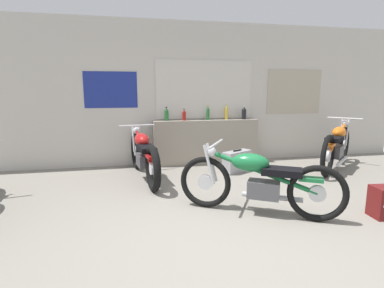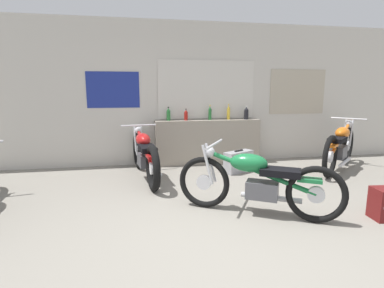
# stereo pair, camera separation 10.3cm
# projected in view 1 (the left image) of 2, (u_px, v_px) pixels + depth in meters

# --- Properties ---
(ground_plane) EXTENTS (24.00, 24.00, 0.00)m
(ground_plane) POSITION_uv_depth(u_px,v_px,m) (232.00, 244.00, 2.92)
(ground_plane) COLOR gray
(wall_back) EXTENTS (10.00, 0.07, 2.80)m
(wall_back) POSITION_uv_depth(u_px,v_px,m) (178.00, 94.00, 5.96)
(wall_back) COLOR beige
(wall_back) RESTS_ON ground_plane
(sill_counter) EXTENTS (2.11, 0.28, 0.89)m
(sill_counter) POSITION_uv_depth(u_px,v_px,m) (206.00, 142.00, 6.07)
(sill_counter) COLOR gray
(sill_counter) RESTS_ON ground_plane
(bottle_leftmost) EXTENTS (0.08, 0.08, 0.27)m
(bottle_leftmost) POSITION_uv_depth(u_px,v_px,m) (167.00, 115.00, 5.82)
(bottle_leftmost) COLOR #23662D
(bottle_leftmost) RESTS_ON sill_counter
(bottle_left_center) EXTENTS (0.07, 0.07, 0.23)m
(bottle_left_center) POSITION_uv_depth(u_px,v_px,m) (184.00, 115.00, 5.87)
(bottle_left_center) COLOR maroon
(bottle_left_center) RESTS_ON sill_counter
(bottle_center) EXTENTS (0.06, 0.06, 0.30)m
(bottle_center) POSITION_uv_depth(u_px,v_px,m) (208.00, 113.00, 5.98)
(bottle_center) COLOR #23662D
(bottle_center) RESTS_ON sill_counter
(bottle_right_center) EXTENTS (0.06, 0.06, 0.31)m
(bottle_right_center) POSITION_uv_depth(u_px,v_px,m) (226.00, 113.00, 6.07)
(bottle_right_center) COLOR gold
(bottle_right_center) RESTS_ON sill_counter
(bottle_rightmost) EXTENTS (0.09, 0.09, 0.27)m
(bottle_rightmost) POSITION_uv_depth(u_px,v_px,m) (244.00, 113.00, 6.11)
(bottle_rightmost) COLOR black
(bottle_rightmost) RESTS_ON sill_counter
(motorcycle_red) EXTENTS (0.65, 2.07, 0.86)m
(motorcycle_red) POSITION_uv_depth(u_px,v_px,m) (144.00, 155.00, 5.02)
(motorcycle_red) COLOR black
(motorcycle_red) RESTS_ON ground_plane
(motorcycle_orange) EXTENTS (1.62, 1.43, 0.94)m
(motorcycle_orange) POSITION_uv_depth(u_px,v_px,m) (337.00, 146.00, 5.62)
(motorcycle_orange) COLOR black
(motorcycle_orange) RESTS_ON ground_plane
(motorcycle_green) EXTENTS (1.74, 1.09, 0.85)m
(motorcycle_green) POSITION_uv_depth(u_px,v_px,m) (258.00, 181.00, 3.57)
(motorcycle_green) COLOR black
(motorcycle_green) RESTS_ON ground_plane
(hard_case_silver) EXTENTS (0.61, 0.46, 0.41)m
(hard_case_silver) POSITION_uv_depth(u_px,v_px,m) (237.00, 161.00, 5.48)
(hard_case_silver) COLOR #9E9EA3
(hard_case_silver) RESTS_ON ground_plane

